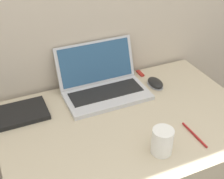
{
  "coord_description": "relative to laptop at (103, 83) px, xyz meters",
  "views": [
    {
      "loc": [
        -0.49,
        -0.56,
        1.62
      ],
      "look_at": [
        -0.02,
        0.49,
        0.85
      ],
      "focal_mm": 50.0,
      "sensor_mm": 36.0,
      "label": 1
    }
  ],
  "objects": [
    {
      "name": "computer_mouse",
      "position": [
        0.26,
        -0.05,
        -0.04
      ],
      "size": [
        0.07,
        0.11,
        0.03
      ],
      "color": "#B2B2B7",
      "rests_on": "desk"
    },
    {
      "name": "usb_stick",
      "position": [
        0.24,
        0.08,
        -0.05
      ],
      "size": [
        0.02,
        0.06,
        0.01
      ],
      "color": "#B2261E",
      "rests_on": "desk"
    },
    {
      "name": "drink_cup",
      "position": [
        0.05,
        -0.46,
        0.0
      ],
      "size": [
        0.08,
        0.08,
        0.1
      ],
      "color": "white",
      "rests_on": "desk"
    },
    {
      "name": "pen",
      "position": [
        0.21,
        -0.44,
        -0.04
      ],
      "size": [
        0.01,
        0.16,
        0.01
      ],
      "color": "#A51E1E",
      "rests_on": "desk"
    },
    {
      "name": "laptop",
      "position": [
        0.0,
        0.0,
        0.0
      ],
      "size": [
        0.39,
        0.29,
        0.22
      ],
      "color": "silver",
      "rests_on": "desk"
    },
    {
      "name": "external_keyboard",
      "position": [
        -0.48,
        -0.02,
        -0.04
      ],
      "size": [
        0.4,
        0.16,
        0.02
      ],
      "color": "black",
      "rests_on": "desk"
    }
  ]
}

